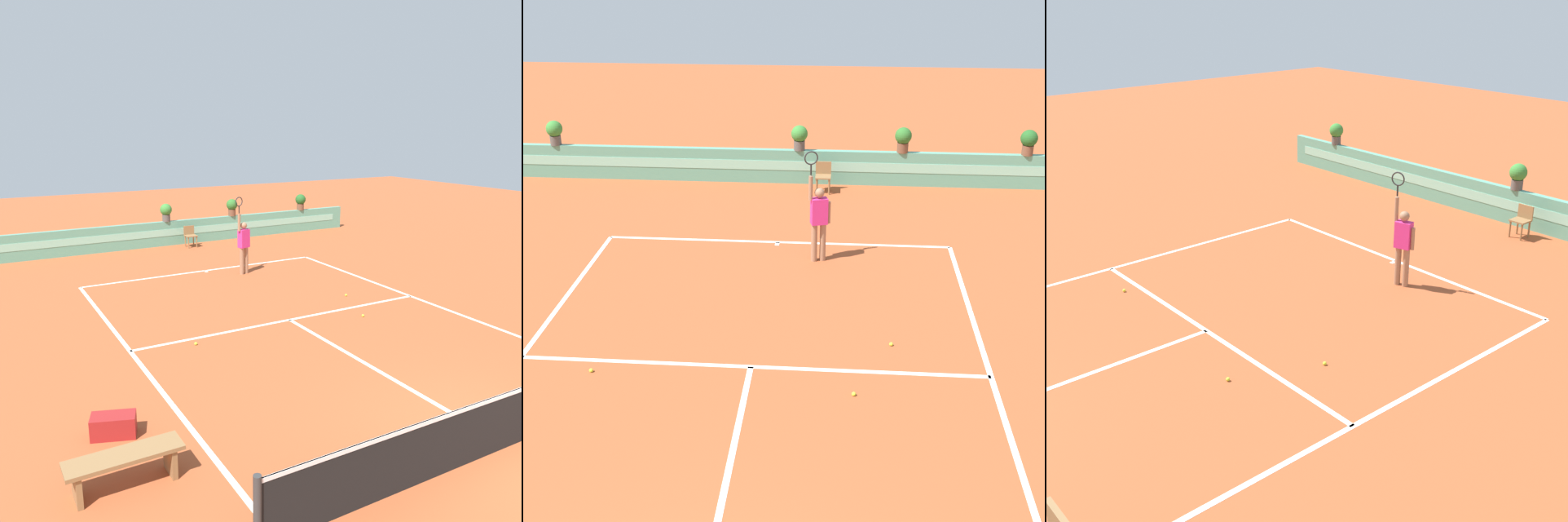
{
  "view_description": "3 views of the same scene",
  "coord_description": "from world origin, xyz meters",
  "views": [
    {
      "loc": [
        -6.94,
        -4.67,
        4.79
      ],
      "look_at": [
        0.4,
        8.66,
        1.0
      ],
      "focal_mm": 37.45,
      "sensor_mm": 36.0,
      "label": 1
    },
    {
      "loc": [
        1.4,
        -4.31,
        7.01
      ],
      "look_at": [
        0.4,
        8.66,
        1.0
      ],
      "focal_mm": 50.53,
      "sensor_mm": 36.0,
      "label": 2
    },
    {
      "loc": [
        10.43,
        0.01,
        6.47
      ],
      "look_at": [
        0.4,
        8.66,
        1.0
      ],
      "focal_mm": 47.91,
      "sensor_mm": 36.0,
      "label": 3
    }
  ],
  "objects": [
    {
      "name": "back_wall_barrier",
      "position": [
        0.0,
        16.39,
        0.5
      ],
      "size": [
        18.0,
        0.21,
        1.0
      ],
      "color": "#599E84",
      "rests_on": "ground"
    },
    {
      "name": "ball_kid_chair",
      "position": [
        0.99,
        15.66,
        0.48
      ],
      "size": [
        0.44,
        0.44,
        0.85
      ],
      "color": "olive",
      "rests_on": "ground"
    },
    {
      "name": "tennis_ball_by_sideline",
      "position": [
        2.47,
        7.29,
        0.03
      ],
      "size": [
        0.07,
        0.07,
        0.07
      ],
      "primitive_type": "sphere",
      "color": "#CCE033",
      "rests_on": "ground"
    },
    {
      "name": "ground_plane",
      "position": [
        0.0,
        6.0,
        0.0
      ],
      "size": [
        60.0,
        60.0,
        0.0
      ],
      "primitive_type": "plane",
      "color": "#A84C28"
    },
    {
      "name": "tennis_ball_mid_court",
      "position": [
        1.78,
        5.68,
        0.03
      ],
      "size": [
        0.07,
        0.07,
        0.07
      ],
      "primitive_type": "sphere",
      "color": "#CCE033",
      "rests_on": "ground"
    },
    {
      "name": "potted_plant_far_left",
      "position": [
        -7.01,
        16.39,
        1.41
      ],
      "size": [
        0.48,
        0.48,
        0.72
      ],
      "color": "#514C47",
      "rests_on": "back_wall_barrier"
    },
    {
      "name": "court_lines",
      "position": [
        0.0,
        6.72,
        0.0
      ],
      "size": [
        8.32,
        11.94,
        0.01
      ],
      "color": "white",
      "rests_on": "ground"
    },
    {
      "name": "tennis_ball_near_baseline",
      "position": [
        -2.71,
        6.03,
        0.03
      ],
      "size": [
        0.07,
        0.07,
        0.07
      ],
      "primitive_type": "sphere",
      "color": "#CCE033",
      "rests_on": "ground"
    },
    {
      "name": "potted_plant_centre",
      "position": [
        0.26,
        16.39,
        1.41
      ],
      "size": [
        0.48,
        0.48,
        0.72
      ],
      "color": "#514C47",
      "rests_on": "back_wall_barrier"
    },
    {
      "name": "tennis_player",
      "position": [
        1.01,
        10.92,
        1.05
      ],
      "size": [
        0.6,
        0.31,
        2.58
      ],
      "color": "#9E7051",
      "rests_on": "ground"
    }
  ]
}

